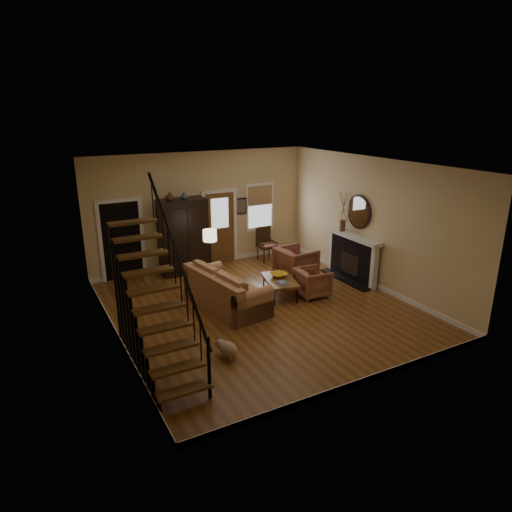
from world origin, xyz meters
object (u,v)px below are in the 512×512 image
coffee_table (280,288)px  armchair_right (296,263)px  armoire (183,236)px  sofa (227,290)px  armchair_left (312,282)px  floor_lamp (211,259)px  side_chair (267,244)px

coffee_table → armchair_right: 1.36m
armoire → armchair_right: size_ratio=2.20×
armoire → sofa: bearing=-88.8°
armchair_left → armchair_right: 1.24m
armchair_left → floor_lamp: 2.66m
sofa → floor_lamp: bearing=73.4°
floor_lamp → coffee_table: bearing=-49.1°
sofa → coffee_table: size_ratio=1.94×
armoire → armchair_left: armoire is taller
armoire → coffee_table: (1.47, -2.75, -0.82)m
coffee_table → armoire: bearing=118.1°
armoire → armchair_left: bearing=-54.6°
armoire → side_chair: armoire is taller
coffee_table → side_chair: 2.78m
side_chair → armchair_left: bearing=-97.0°
sofa → coffee_table: sofa is taller
sofa → side_chair: (2.49, 2.48, 0.08)m
coffee_table → armchair_left: armchair_left is taller
coffee_table → armchair_right: (1.03, 0.86, 0.21)m
coffee_table → armchair_left: size_ratio=1.54×
sofa → armchair_right: size_ratio=2.40×
armchair_left → side_chair: bearing=-2.8°
sofa → armchair_right: (2.44, 0.79, 0.01)m
coffee_table → floor_lamp: floor_lamp is taller
side_chair → armchair_right: bearing=-91.7°
sofa → armchair_left: (2.14, -0.41, -0.08)m
armoire → armchair_right: (2.50, -1.89, -0.62)m
coffee_table → sofa: bearing=177.4°
armchair_left → armchair_right: (0.30, 1.20, 0.09)m
armoire → side_chair: bearing=-4.5°
armoire → floor_lamp: (0.24, -1.33, -0.29)m
armchair_left → armchair_right: bearing=-10.0°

